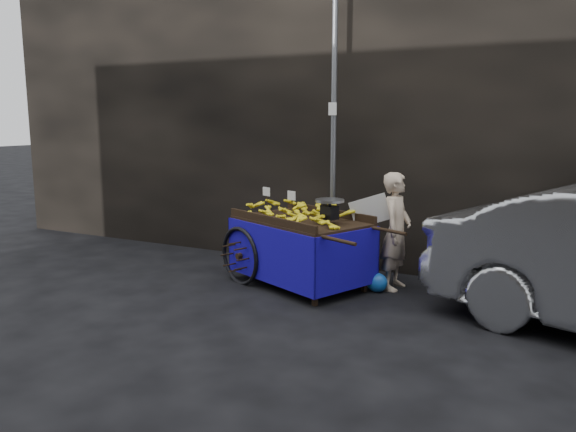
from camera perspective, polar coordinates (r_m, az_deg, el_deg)
The scene contains 6 objects.
ground at distance 7.53m, azimuth -1.49°, elevation -7.62°, with size 80.00×80.00×0.00m, color black.
building_wall at distance 9.42m, azimuth 8.28°, elevation 11.20°, with size 13.50×2.00×5.00m.
street_pole at distance 8.23m, azimuth 4.65°, elevation 8.05°, with size 0.12×0.10×4.00m.
banana_cart at distance 7.65m, azimuth 1.04°, elevation -0.98°, with size 2.68×1.97×1.33m.
vendor at distance 7.59m, azimuth 10.91°, elevation -1.52°, with size 0.81×0.59×1.57m.
plastic_bag at distance 7.54m, azimuth 9.02°, elevation -6.68°, with size 0.29×0.23×0.26m, color blue.
Camera 1 is at (3.42, -6.32, 2.25)m, focal length 35.00 mm.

